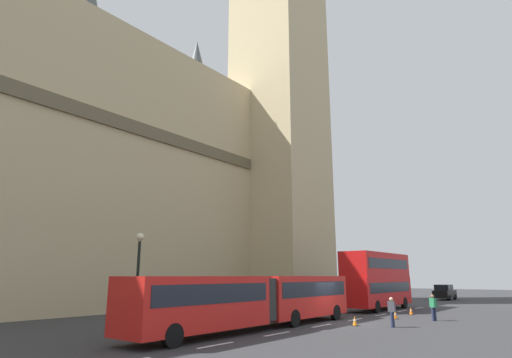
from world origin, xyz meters
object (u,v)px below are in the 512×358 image
at_px(clock_tower, 278,11).
at_px(traffic_cone_east, 411,311).
at_px(sedan_lead, 445,292).
at_px(traffic_cone_middle, 395,315).
at_px(double_decker_bus, 377,278).
at_px(pedestrian_near_cones, 392,311).
at_px(pedestrian_by_kerb, 433,307).
at_px(articulated_bus, 256,297).
at_px(traffic_cone_west, 355,321).
at_px(street_lamp, 138,273).

xyz_separation_m(clock_tower, traffic_cone_east, (-8.36, -17.80, -38.28)).
bearing_deg(sedan_lead, traffic_cone_east, -171.47).
distance_m(traffic_cone_middle, traffic_cone_east, 3.95).
xyz_separation_m(sedan_lead, traffic_cone_middle, (-27.27, -3.72, -0.63)).
bearing_deg(traffic_cone_middle, clock_tower, 55.68).
relative_size(double_decker_bus, traffic_cone_east, 17.36).
xyz_separation_m(double_decker_bus, pedestrian_near_cones, (-11.84, -5.66, -1.80)).
xyz_separation_m(sedan_lead, pedestrian_by_kerb, (-26.87, -6.20, -0.00)).
bearing_deg(articulated_bus, pedestrian_by_kerb, -30.87).
bearing_deg(traffic_cone_middle, traffic_cone_east, 3.14).
bearing_deg(sedan_lead, traffic_cone_west, -174.26).
relative_size(clock_tower, traffic_cone_east, 126.44).
distance_m(articulated_bus, street_lamp, 6.75).
xyz_separation_m(street_lamp, pedestrian_near_cones, (10.49, -10.16, -2.14)).
height_order(double_decker_bus, sedan_lead, double_decker_bus).
bearing_deg(traffic_cone_east, articulated_bus, 165.22).
distance_m(clock_tower, traffic_cone_middle, 44.05).
bearing_deg(traffic_cone_middle, traffic_cone_west, 175.63).
xyz_separation_m(double_decker_bus, traffic_cone_east, (-3.05, -3.81, -2.43)).
bearing_deg(traffic_cone_west, clock_tower, 44.62).
bearing_deg(pedestrian_by_kerb, traffic_cone_east, 37.25).
height_order(clock_tower, traffic_cone_east, clock_tower).
height_order(articulated_bus, sedan_lead, articulated_bus).
relative_size(pedestrian_near_cones, pedestrian_by_kerb, 1.00).
relative_size(articulated_bus, traffic_cone_west, 30.15).
relative_size(sedan_lead, traffic_cone_middle, 7.59).
relative_size(traffic_cone_middle, pedestrian_near_cones, 0.34).
distance_m(sedan_lead, traffic_cone_east, 23.59).
xyz_separation_m(articulated_bus, traffic_cone_east, (14.43, -3.81, -1.46)).
bearing_deg(sedan_lead, articulated_bus, 179.54).
relative_size(articulated_bus, double_decker_bus, 1.74).
xyz_separation_m(traffic_cone_east, pedestrian_near_cones, (-8.79, -1.85, 0.63)).
distance_m(articulated_bus, sedan_lead, 37.76).
height_order(articulated_bus, traffic_cone_west, articulated_bus).
height_order(clock_tower, pedestrian_by_kerb, clock_tower).
bearing_deg(clock_tower, traffic_cone_east, -115.15).
bearing_deg(street_lamp, traffic_cone_west, -39.57).
xyz_separation_m(clock_tower, street_lamp, (-27.64, -9.48, -35.50)).
bearing_deg(clock_tower, pedestrian_by_kerb, -120.15).
xyz_separation_m(traffic_cone_west, traffic_cone_middle, (5.53, -0.42, 0.00)).
xyz_separation_m(articulated_bus, pedestrian_near_cones, (5.64, -5.66, -0.83)).
distance_m(clock_tower, pedestrian_near_cones, 45.80).
bearing_deg(pedestrian_by_kerb, street_lamp, 145.01).
height_order(clock_tower, sedan_lead, clock_tower).
height_order(street_lamp, pedestrian_by_kerb, street_lamp).
distance_m(double_decker_bus, street_lamp, 22.78).
relative_size(clock_tower, sedan_lead, 16.67).
xyz_separation_m(articulated_bus, street_lamp, (-4.85, 4.51, 1.31)).
distance_m(sedan_lead, traffic_cone_middle, 27.53).
bearing_deg(sedan_lead, pedestrian_by_kerb, -167.01).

